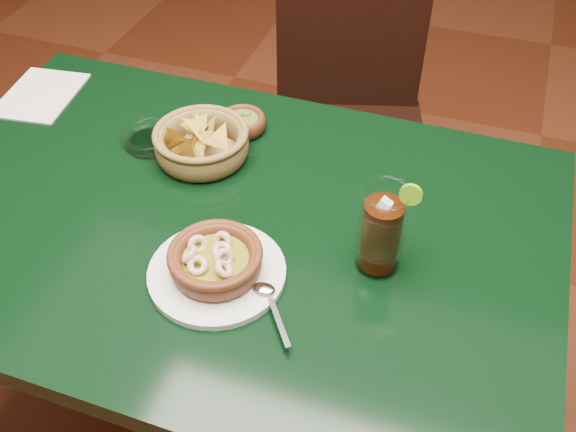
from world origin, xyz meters
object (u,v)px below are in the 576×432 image
(dining_chair, at_px, (348,117))
(chip_basket, at_px, (201,143))
(shrimp_plate, at_px, (216,263))
(cola_drink, at_px, (382,230))
(dining_table, at_px, (222,253))

(dining_chair, height_order, chip_basket, dining_chair)
(shrimp_plate, xyz_separation_m, chip_basket, (-0.15, 0.27, 0.01))
(dining_chair, bearing_deg, cola_drink, -72.22)
(chip_basket, distance_m, cola_drink, 0.43)
(dining_chair, xyz_separation_m, shrimp_plate, (-0.01, -0.84, 0.27))
(dining_table, bearing_deg, chip_basket, 123.75)
(dining_table, xyz_separation_m, cola_drink, (0.30, -0.02, 0.18))
(dining_table, height_order, shrimp_plate, shrimp_plate)
(dining_table, xyz_separation_m, shrimp_plate, (0.06, -0.13, 0.13))
(dining_table, bearing_deg, cola_drink, -3.97)
(dining_table, relative_size, dining_chair, 1.30)
(dining_chair, relative_size, cola_drink, 5.10)
(chip_basket, xyz_separation_m, cola_drink, (0.39, -0.16, 0.04))
(dining_table, bearing_deg, dining_chair, 84.91)
(dining_table, height_order, chip_basket, chip_basket)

